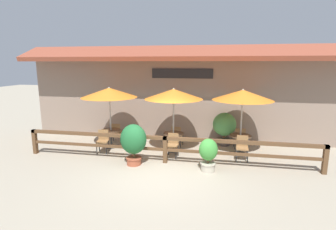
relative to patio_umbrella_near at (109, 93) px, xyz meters
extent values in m
plane|color=#9E937F|center=(2.55, -2.33, -2.28)|extent=(60.00, 60.00, 0.00)
cube|color=gray|center=(2.55, 1.87, -0.48)|extent=(14.00, 0.40, 3.60)
cube|color=brown|center=(2.55, 1.32, 1.59)|extent=(14.28, 1.48, 0.70)
cube|color=black|center=(2.71, 1.64, 0.72)|extent=(2.69, 0.04, 0.42)
cube|color=brown|center=(2.55, -1.28, -1.39)|extent=(10.40, 0.14, 0.11)
cube|color=brown|center=(2.55, -1.28, -1.81)|extent=(10.40, 0.10, 0.09)
cube|color=brown|center=(-2.58, -1.28, -1.81)|extent=(0.14, 0.14, 0.95)
cube|color=brown|center=(2.55, -1.28, -1.81)|extent=(0.14, 0.14, 0.95)
cube|color=brown|center=(7.68, -1.28, -1.81)|extent=(0.14, 0.14, 0.95)
cylinder|color=#B7B2A8|center=(0.00, 0.00, -1.21)|extent=(0.06, 0.06, 2.15)
cone|color=orange|center=(0.00, 0.00, 0.00)|extent=(2.25, 2.25, 0.39)
sphere|color=#B2ADA3|center=(0.00, 0.00, 0.20)|extent=(0.07, 0.07, 0.07)
cylinder|color=#4C3826|center=(0.00, 0.00, -1.57)|extent=(0.83, 0.83, 0.05)
cylinder|color=#333333|center=(0.00, 0.00, -1.94)|extent=(0.07, 0.07, 0.69)
cylinder|color=#333333|center=(0.00, 0.00, -2.27)|extent=(0.45, 0.45, 0.03)
cube|color=olive|center=(-0.06, -0.71, -1.83)|extent=(0.49, 0.49, 0.05)
cube|color=olive|center=(-0.09, -0.52, -1.61)|extent=(0.40, 0.11, 0.40)
cylinder|color=#2D2D2D|center=(-0.21, -0.93, -2.07)|extent=(0.04, 0.04, 0.43)
cylinder|color=#2D2D2D|center=(0.17, -0.86, -2.07)|extent=(0.04, 0.04, 0.43)
cylinder|color=#2D2D2D|center=(-0.28, -0.56, -2.07)|extent=(0.04, 0.04, 0.43)
cylinder|color=#2D2D2D|center=(0.10, -0.49, -2.07)|extent=(0.04, 0.04, 0.43)
cube|color=olive|center=(-0.04, 0.71, -1.83)|extent=(0.49, 0.49, 0.05)
cube|color=olive|center=(0.00, 0.52, -1.61)|extent=(0.40, 0.11, 0.40)
cylinder|color=#2D2D2D|center=(0.11, 0.93, -2.07)|extent=(0.04, 0.04, 0.43)
cylinder|color=#2D2D2D|center=(-0.26, 0.86, -2.07)|extent=(0.04, 0.04, 0.43)
cylinder|color=#2D2D2D|center=(0.18, 0.56, -2.07)|extent=(0.04, 0.04, 0.43)
cylinder|color=#2D2D2D|center=(-0.19, 0.49, -2.07)|extent=(0.04, 0.04, 0.43)
cylinder|color=#B7B2A8|center=(2.62, -0.01, -1.21)|extent=(0.06, 0.06, 2.15)
cone|color=orange|center=(2.62, -0.01, 0.00)|extent=(2.25, 2.25, 0.39)
sphere|color=#B2ADA3|center=(2.62, -0.01, 0.20)|extent=(0.07, 0.07, 0.07)
cylinder|color=#4C3826|center=(2.62, -0.01, -1.57)|extent=(0.83, 0.83, 0.05)
cylinder|color=#333333|center=(2.62, -0.01, -1.94)|extent=(0.07, 0.07, 0.69)
cylinder|color=#333333|center=(2.62, -0.01, -2.27)|extent=(0.45, 0.45, 0.03)
cube|color=olive|center=(2.69, -0.70, -1.83)|extent=(0.45, 0.45, 0.05)
cube|color=olive|center=(2.71, -0.51, -1.61)|extent=(0.40, 0.07, 0.40)
cylinder|color=#2D2D2D|center=(2.49, -0.87, -2.07)|extent=(0.04, 0.04, 0.43)
cylinder|color=#2D2D2D|center=(2.87, -0.90, -2.07)|extent=(0.04, 0.04, 0.43)
cylinder|color=#2D2D2D|center=(2.52, -0.50, -2.07)|extent=(0.04, 0.04, 0.43)
cylinder|color=#2D2D2D|center=(2.90, -0.52, -2.07)|extent=(0.04, 0.04, 0.43)
cube|color=olive|center=(2.68, 0.68, -1.83)|extent=(0.47, 0.47, 0.05)
cube|color=olive|center=(2.65, 0.49, -1.61)|extent=(0.40, 0.09, 0.40)
cylinder|color=#2D2D2D|center=(2.89, 0.84, -2.07)|extent=(0.04, 0.04, 0.43)
cylinder|color=#2D2D2D|center=(2.51, 0.89, -2.07)|extent=(0.04, 0.04, 0.43)
cylinder|color=#2D2D2D|center=(2.84, 0.47, -2.07)|extent=(0.04, 0.04, 0.43)
cylinder|color=#2D2D2D|center=(2.46, 0.51, -2.07)|extent=(0.04, 0.04, 0.43)
cylinder|color=#B7B2A8|center=(5.20, 0.16, -1.21)|extent=(0.06, 0.06, 2.15)
cone|color=orange|center=(5.20, 0.16, 0.00)|extent=(2.25, 2.25, 0.39)
sphere|color=#B2ADA3|center=(5.20, 0.16, 0.20)|extent=(0.07, 0.07, 0.07)
cylinder|color=#4C3826|center=(5.20, 0.16, -1.57)|extent=(0.83, 0.83, 0.05)
cylinder|color=#333333|center=(5.20, 0.16, -1.94)|extent=(0.07, 0.07, 0.69)
cylinder|color=#333333|center=(5.20, 0.16, -2.27)|extent=(0.45, 0.45, 0.03)
cube|color=olive|center=(5.21, -0.54, -1.83)|extent=(0.44, 0.44, 0.05)
cube|color=olive|center=(5.22, -0.35, -1.61)|extent=(0.40, 0.06, 0.40)
cylinder|color=#2D2D2D|center=(5.01, -0.72, -2.07)|extent=(0.04, 0.04, 0.43)
cylinder|color=#2D2D2D|center=(5.39, -0.74, -2.07)|extent=(0.04, 0.04, 0.43)
cylinder|color=#2D2D2D|center=(5.03, -0.34, -2.07)|extent=(0.04, 0.04, 0.43)
cylinder|color=#2D2D2D|center=(5.41, -0.36, -2.07)|extent=(0.04, 0.04, 0.43)
cube|color=olive|center=(5.22, 0.87, -1.83)|extent=(0.45, 0.45, 0.05)
cube|color=olive|center=(5.24, 0.68, -1.61)|extent=(0.40, 0.06, 0.40)
cylinder|color=#2D2D2D|center=(5.40, 1.07, -2.07)|extent=(0.04, 0.04, 0.43)
cylinder|color=#2D2D2D|center=(5.02, 1.04, -2.07)|extent=(0.04, 0.04, 0.43)
cylinder|color=#2D2D2D|center=(5.43, 0.69, -2.07)|extent=(0.04, 0.04, 0.43)
cylinder|color=#2D2D2D|center=(5.05, 0.66, -2.07)|extent=(0.04, 0.04, 0.43)
cylinder|color=#B7AD99|center=(4.05, -1.73, -2.15)|extent=(0.45, 0.45, 0.27)
cylinder|color=#B7AD99|center=(4.05, -1.73, -2.03)|extent=(0.49, 0.49, 0.04)
cylinder|color=brown|center=(4.05, -1.73, -1.91)|extent=(0.08, 0.08, 0.21)
ellipsoid|color=#3D8E38|center=(4.05, -1.73, -1.56)|extent=(0.60, 0.54, 0.72)
cylinder|color=#9E4C33|center=(1.52, -1.64, -2.16)|extent=(0.50, 0.50, 0.25)
cylinder|color=#9E4C33|center=(1.52, -1.64, -2.05)|extent=(0.54, 0.54, 0.04)
cylinder|color=brown|center=(1.52, -1.64, -1.88)|extent=(0.09, 0.09, 0.31)
ellipsoid|color=#1E5B2D|center=(1.52, -1.64, -1.38)|extent=(0.90, 0.81, 1.03)
cylinder|color=#564C47|center=(4.61, 1.22, -2.15)|extent=(0.53, 0.53, 0.27)
cylinder|color=#564C47|center=(4.61, 1.22, -2.03)|extent=(0.57, 0.57, 0.04)
cylinder|color=brown|center=(4.61, 1.22, -1.86)|extent=(0.09, 0.09, 0.30)
ellipsoid|color=#4C934C|center=(4.61, 1.22, -1.38)|extent=(0.98, 0.88, 0.99)
camera|label=1|loc=(4.28, -9.84, 1.16)|focal=28.00mm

